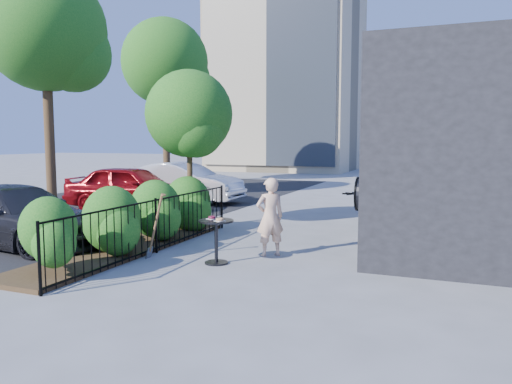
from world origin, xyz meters
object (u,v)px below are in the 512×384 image
at_px(patio_tree, 191,119).
at_px(woman, 270,217).
at_px(street_tree_far, 166,67).
at_px(shovel, 155,229).
at_px(cafe_table, 216,233).
at_px(street_tree_near, 46,38).
at_px(car_red, 132,188).
at_px(car_darkgrey, 17,216).
at_px(car_silver, 184,183).

relative_size(patio_tree, woman, 2.58).
xyz_separation_m(patio_tree, street_tree_far, (-7.70, 11.20, 3.15)).
height_order(patio_tree, shovel, patio_tree).
bearing_deg(cafe_table, street_tree_near, 147.64).
bearing_deg(street_tree_near, patio_tree, -22.57).
bearing_deg(car_red, patio_tree, -129.38).
distance_m(street_tree_near, cafe_table, 12.93).
relative_size(street_tree_near, street_tree_far, 1.00).
bearing_deg(car_darkgrey, woman, -72.34).
bearing_deg(car_silver, car_darkgrey, -175.74).
height_order(car_silver, car_darkgrey, car_silver).
bearing_deg(cafe_table, car_darkgrey, -178.10).
distance_m(shovel, car_silver, 8.61).
distance_m(street_tree_far, cafe_table, 18.22).
bearing_deg(woman, street_tree_far, -91.43).
height_order(street_tree_far, car_silver, street_tree_far).
bearing_deg(car_silver, street_tree_far, 37.08).
height_order(patio_tree, woman, patio_tree).
bearing_deg(car_red, shovel, -147.94).
bearing_deg(cafe_table, woman, 53.32).
bearing_deg(patio_tree, shovel, -72.85).
xyz_separation_m(car_red, car_darkgrey, (0.93, -5.35, -0.09)).
relative_size(cafe_table, car_red, 0.20).
height_order(shovel, car_silver, car_silver).
distance_m(woman, car_darkgrey, 5.45).
distance_m(street_tree_near, shovel, 12.04).
distance_m(patio_tree, car_silver, 5.73).
height_order(street_tree_near, car_silver, street_tree_near).
bearing_deg(patio_tree, car_darkgrey, -126.56).
relative_size(street_tree_far, shovel, 6.46).
relative_size(shovel, car_silver, 0.30).
height_order(woman, shovel, woman).
height_order(street_tree_near, cafe_table, street_tree_near).
height_order(street_tree_far, woman, street_tree_far).
bearing_deg(street_tree_near, car_silver, 15.30).
bearing_deg(shovel, car_silver, 116.40).
bearing_deg(woman, car_darkgrey, -28.41).
xyz_separation_m(cafe_table, car_red, (-5.57, 5.20, 0.17)).
bearing_deg(shovel, woman, 27.74).
bearing_deg(patio_tree, car_red, 147.83).
bearing_deg(cafe_table, patio_tree, 125.85).
xyz_separation_m(shovel, car_silver, (-3.83, 7.71, 0.15)).
bearing_deg(cafe_table, car_silver, 123.69).
distance_m(street_tree_near, street_tree_far, 8.00).
bearing_deg(car_red, car_darkgrey, -177.37).
xyz_separation_m(patio_tree, car_red, (-3.34, 2.10, -2.04)).
xyz_separation_m(street_tree_near, car_silver, (4.85, 1.33, -5.20)).
relative_size(woman, car_silver, 0.35).
height_order(cafe_table, car_darkgrey, car_darkgrey).
relative_size(patio_tree, car_darkgrey, 0.90).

